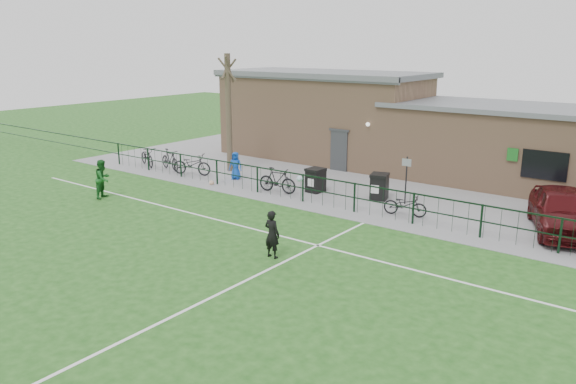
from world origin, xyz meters
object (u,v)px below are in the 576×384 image
Objects in this scene: car_maroon at (562,210)px; bicycle_e at (405,205)px; outfield_player at (103,179)px; wheelie_bin_right at (379,187)px; ball_ground at (212,183)px; bicycle_a at (147,156)px; bicycle_b at (170,160)px; bicycle_c at (192,164)px; spectator_child at (235,166)px; wheelie_bin_left at (316,181)px; bicycle_d at (277,180)px; sign_post at (406,180)px; bare_tree at (229,114)px.

car_maroon is 5.46m from bicycle_e.
car_maroon is 18.16m from outfield_player.
ball_ground is (-7.51, -2.52, -0.42)m from wheelie_bin_right.
car_maroon is 2.78× the size of bicycle_e.
bicycle_b is (1.78, 0.05, 0.04)m from bicycle_a.
bicycle_b is at bearing 67.21° from bicycle_c.
car_maroon is at bearing -18.36° from spectator_child.
bicycle_c is 1.52× the size of spectator_child.
outfield_player is (0.16, -5.31, 0.28)m from bicycle_c.
bicycle_a is (-13.32, -1.58, -0.00)m from wheelie_bin_right.
bicycle_c is 1.23× the size of bicycle_e.
spectator_child is (5.95, 0.59, 0.17)m from bicycle_a.
bicycle_a reaches higher than wheelie_bin_left.
outfield_player is at bearing 126.26° from bicycle_d.
bicycle_b is (-11.53, -1.53, 0.04)m from wheelie_bin_right.
wheelie_bin_right is at bearing 39.91° from bicycle_e.
sign_post is 14.63m from bicycle_a.
spectator_child is at bearing -173.53° from sign_post.
bicycle_c is 8.94× the size of ball_ground.
wheelie_bin_right is 0.61× the size of outfield_player.
bicycle_b is (-2.66, -1.76, -2.43)m from bare_tree.
bicycle_d is (4.75, -2.01, -2.42)m from bare_tree.
bicycle_e is at bearing -7.38° from wheelie_bin_left.
wheelie_bin_right is 9.90m from bicycle_c.
sign_post is 9.12m from ball_ground.
bicycle_c is at bearing 164.23° from car_maroon.
car_maroon is at bearing -16.39° from wheelie_bin_right.
car_maroon is at bearing -70.34° from bicycle_b.
bare_tree is 7.52m from outfield_player.
bare_tree is 16.20m from car_maroon.
car_maroon reaches higher than bicycle_e.
wheelie_bin_left is 6.99m from bicycle_c.
bicycle_a is (-10.46, -0.94, 0.01)m from wheelie_bin_left.
wheelie_bin_left is at bearing -68.96° from outfield_player.
bicycle_b reaches higher than wheelie_bin_left.
bicycle_b reaches higher than bicycle_c.
wheelie_bin_left is 10.51m from bicycle_a.
spectator_child is at bearing 84.55° from ball_ground.
bare_tree is 3.59× the size of bicycle_e.
bicycle_e is (15.26, 0.05, -0.07)m from bicycle_a.
bicycle_c is at bearing -171.66° from sign_post.
bicycle_e is at bearing -54.75° from wheelie_bin_right.
ball_ground is at bearing -130.95° from bicycle_c.
sign_post is (1.22, -0.02, 0.49)m from wheelie_bin_right.
bicycle_a is 1.16× the size of bicycle_e.
bicycle_c is at bearing 173.01° from wheelie_bin_right.
wheelie_bin_left is at bearing -101.31° from bicycle_c.
bicycle_a is 6.52m from outfield_player.
bare_tree is at bearing 162.07° from wheelie_bin_right.
car_maroon is 18.77m from bicycle_b.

